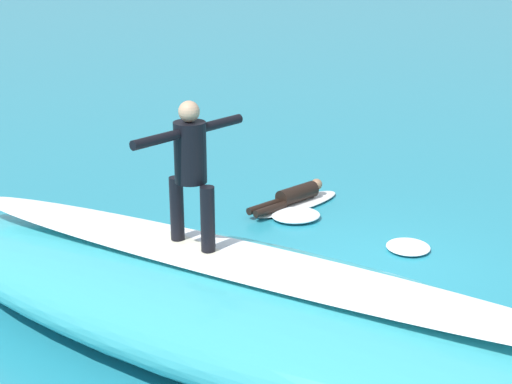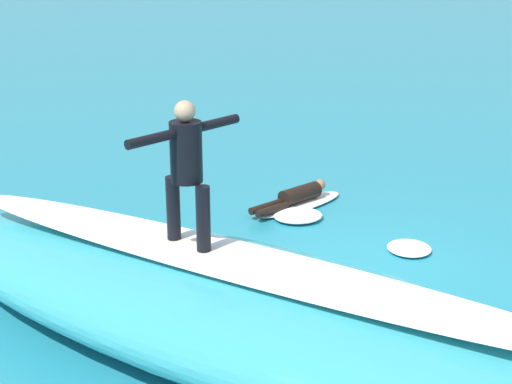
% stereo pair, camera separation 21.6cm
% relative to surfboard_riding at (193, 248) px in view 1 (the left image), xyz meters
% --- Properties ---
extents(ground_plane, '(120.00, 120.00, 0.00)m').
position_rel_surfboard_riding_xyz_m(ground_plane, '(-1.11, -2.70, -1.16)').
color(ground_plane, teal).
extents(wave_crest, '(9.96, 3.09, 1.12)m').
position_rel_surfboard_riding_xyz_m(wave_crest, '(-0.72, 0.02, -0.60)').
color(wave_crest, teal).
rests_on(wave_crest, ground_plane).
extents(wave_foam_lip, '(8.43, 1.21, 0.08)m').
position_rel_surfboard_riding_xyz_m(wave_foam_lip, '(-0.72, 0.02, -0.00)').
color(wave_foam_lip, white).
rests_on(wave_foam_lip, wave_crest).
extents(surfboard_riding, '(2.33, 0.95, 0.09)m').
position_rel_surfboard_riding_xyz_m(surfboard_riding, '(0.00, 0.00, 0.00)').
color(surfboard_riding, '#EAE5C6').
rests_on(surfboard_riding, wave_crest).
extents(surfer_riding, '(0.66, 1.58, 1.69)m').
position_rel_surfboard_riding_xyz_m(surfer_riding, '(0.00, -0.00, 1.03)').
color(surfer_riding, black).
rests_on(surfer_riding, surfboard_riding).
extents(surfboard_paddling, '(1.12, 2.04, 0.10)m').
position_rel_surfboard_riding_xyz_m(surfboard_paddling, '(0.95, -4.70, -1.11)').
color(surfboard_paddling, silver).
rests_on(surfboard_paddling, ground_plane).
extents(surfer_paddling, '(0.73, 1.67, 0.31)m').
position_rel_surfboard_riding_xyz_m(surfer_paddling, '(0.99, -4.58, -0.93)').
color(surfer_paddling, black).
rests_on(surfer_paddling, surfboard_paddling).
extents(foam_patch_near, '(0.81, 0.75, 0.08)m').
position_rel_surfboard_riding_xyz_m(foam_patch_near, '(-3.01, -2.08, -1.12)').
color(foam_patch_near, white).
rests_on(foam_patch_near, ground_plane).
extents(foam_patch_mid, '(1.12, 1.12, 0.14)m').
position_rel_surfboard_riding_xyz_m(foam_patch_mid, '(0.69, -4.13, -1.09)').
color(foam_patch_mid, white).
rests_on(foam_patch_mid, ground_plane).
extents(foam_patch_far, '(0.93, 0.94, 0.10)m').
position_rel_surfboard_riding_xyz_m(foam_patch_far, '(-1.39, -3.79, -1.11)').
color(foam_patch_far, white).
rests_on(foam_patch_far, ground_plane).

